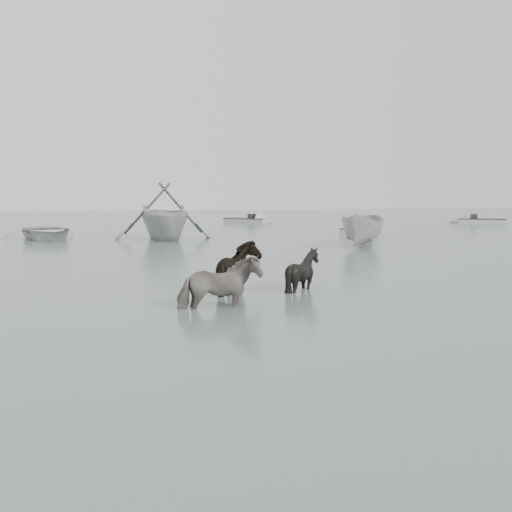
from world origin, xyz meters
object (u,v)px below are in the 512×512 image
Objects in this scene: pony_pinto at (219,273)px; pony_dark at (240,259)px; pony_black at (303,262)px; rowboat_lead at (45,229)px.

pony_dark is at bearing -30.61° from pony_pinto.
rowboat_lead is (-8.26, 19.83, -0.19)m from pony_black.
pony_dark is 1.69m from pony_black.
pony_black is at bearing -87.56° from pony_dark.
pony_dark reaches higher than rowboat_lead.
pony_pinto is 1.26× the size of pony_black.
pony_pinto is 3.38m from pony_black.
pony_pinto is 22.67m from rowboat_lead.
pony_black is (1.69, -0.01, -0.11)m from pony_dark.
pony_dark is at bearing 87.67° from pony_black.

